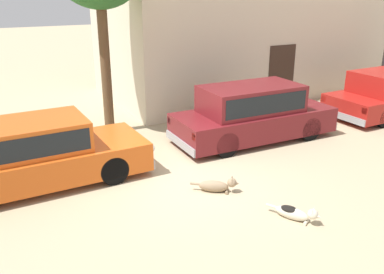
{
  "coord_description": "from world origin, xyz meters",
  "views": [
    {
      "loc": [
        -3.7,
        -7.22,
        3.96
      ],
      "look_at": [
        0.25,
        0.2,
        0.9
      ],
      "focal_mm": 38.77,
      "sensor_mm": 36.0,
      "label": 1
    }
  ],
  "objects_px": {
    "parked_sedan_second": "(253,112)",
    "stray_dog_spotted": "(295,213)",
    "parked_sedan_nearest": "(39,153)",
    "stray_dog_tan": "(218,185)"
  },
  "relations": [
    {
      "from": "parked_sedan_nearest",
      "to": "stray_dog_tan",
      "type": "xyz_separation_m",
      "value": [
        3.1,
        -2.11,
        -0.55
      ]
    },
    {
      "from": "stray_dog_spotted",
      "to": "stray_dog_tan",
      "type": "relative_size",
      "value": 1.09
    },
    {
      "from": "parked_sedan_second",
      "to": "stray_dog_spotted",
      "type": "height_order",
      "value": "parked_sedan_second"
    },
    {
      "from": "parked_sedan_nearest",
      "to": "parked_sedan_second",
      "type": "distance_m",
      "value": 5.53
    },
    {
      "from": "parked_sedan_second",
      "to": "stray_dog_tan",
      "type": "xyz_separation_m",
      "value": [
        -2.43,
        -2.21,
        -0.65
      ]
    },
    {
      "from": "parked_sedan_nearest",
      "to": "stray_dog_spotted",
      "type": "height_order",
      "value": "parked_sedan_nearest"
    },
    {
      "from": "stray_dog_spotted",
      "to": "stray_dog_tan",
      "type": "distance_m",
      "value": 1.72
    },
    {
      "from": "parked_sedan_second",
      "to": "stray_dog_tan",
      "type": "height_order",
      "value": "parked_sedan_second"
    },
    {
      "from": "parked_sedan_second",
      "to": "stray_dog_tan",
      "type": "distance_m",
      "value": 3.35
    },
    {
      "from": "parked_sedan_second",
      "to": "stray_dog_spotted",
      "type": "xyz_separation_m",
      "value": [
        -1.77,
        -3.8,
        -0.64
      ]
    }
  ]
}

